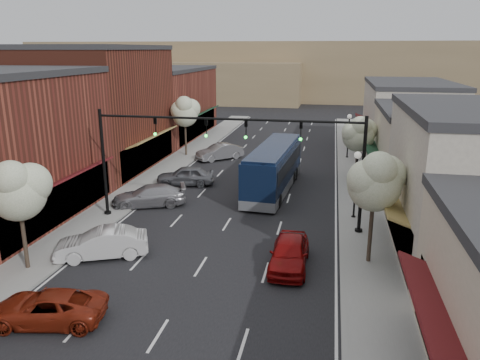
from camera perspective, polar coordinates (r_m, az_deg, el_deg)
The scene contains 26 objects.
ground at distance 22.32m, azimuth -6.24°, elevation -12.67°, with size 160.00×160.00×0.00m, color black.
sidewalk_left at distance 41.27m, azimuth -9.83°, elevation 0.74°, with size 2.80×73.00×0.15m, color gray.
sidewalk_right at distance 38.72m, azimuth 14.11°, elevation -0.51°, with size 2.80×73.00×0.15m, color gray.
curb_left at distance 40.80m, azimuth -7.99°, elevation 0.64°, with size 0.25×73.00×0.17m, color gray.
curb_right at distance 38.66m, azimuth 12.04°, elevation -0.40°, with size 0.25×73.00×0.17m, color gray.
bldg_left_midfar at distance 44.01m, azimuth -16.66°, elevation 8.31°, with size 10.14×14.10×10.90m.
bldg_left_far at distance 58.69m, azimuth -9.32°, elevation 9.23°, with size 10.14×18.10×8.40m.
bldg_right_midfar at distance 38.20m, azimuth 22.42°, elevation 3.33°, with size 9.14×12.10×6.40m.
bldg_right_far at distance 51.73m, azimuth 19.64°, elevation 7.12°, with size 9.14×16.10×7.40m.
hill_far at distance 108.96m, azimuth 8.11°, elevation 13.16°, with size 120.00×30.00×12.00m, color #7A6647.
hill_near at distance 101.78m, azimuth -6.84°, elevation 11.90°, with size 50.00×20.00×8.00m, color #7A6647.
signal_mast_right at distance 27.35m, azimuth 9.88°, elevation 2.90°, with size 8.22×0.46×7.00m.
signal_mast_left at distance 29.75m, azimuth -12.34°, elevation 3.80°, with size 8.22×0.46×7.00m.
tree_right_near at distance 23.56m, azimuth 16.22°, elevation -0.00°, with size 2.85×2.65×5.95m.
tree_right_far at distance 39.26m, azimuth 14.32°, elevation 5.57°, with size 2.85×2.65×5.43m.
tree_left_near at distance 24.36m, azimuth -25.48°, elevation -0.98°, with size 2.85×2.65×5.69m.
tree_left_far at distance 47.26m, azimuth -6.71°, elevation 8.35°, with size 2.85×2.65×6.13m.
lamp_post_near at distance 30.21m, azimuth 14.00°, elevation 0.72°, with size 0.44×0.44×4.44m.
lamp_post_far at distance 47.33m, azimuth 13.12°, elevation 6.10°, with size 0.44×0.44×4.44m.
coach_bus at distance 35.84m, azimuth 4.15°, elevation 1.55°, with size 3.30×11.64×3.51m.
red_hatchback at distance 23.68m, azimuth 6.03°, elevation -8.83°, with size 1.84×4.57×1.56m, color maroon.
parked_car_a at distance 20.75m, azimuth -22.46°, elevation -14.20°, with size 2.13×4.62×1.28m, color maroon.
parked_car_b at distance 25.66m, azimuth -16.49°, elevation -7.43°, with size 1.64×4.71×1.55m, color silver.
parked_car_c at distance 33.07m, azimuth -11.02°, elevation -1.90°, with size 2.06×5.07×1.47m, color #9A999E.
parked_car_d at distance 37.65m, azimuth -6.68°, elevation 0.52°, with size 1.84×4.58×1.56m, color #56585E.
parked_car_e at distance 46.17m, azimuth -2.49°, elevation 3.45°, with size 1.65×4.74×1.56m, color gray.
Camera 1 is at (6.08, -18.69, 10.58)m, focal length 35.00 mm.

